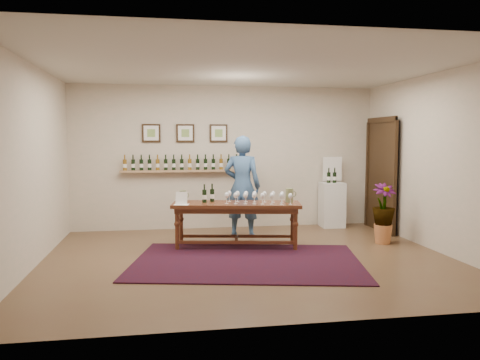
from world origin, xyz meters
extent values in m
plane|color=brown|center=(0.00, 0.00, 0.00)|extent=(6.00, 6.00, 0.00)
plane|color=beige|center=(0.00, 2.50, 1.40)|extent=(6.00, 0.00, 6.00)
plane|color=beige|center=(0.00, -2.50, 1.40)|extent=(6.00, 0.00, 6.00)
plane|color=beige|center=(-3.00, 0.00, 1.40)|extent=(0.00, 5.00, 5.00)
plane|color=beige|center=(3.00, 0.00, 1.40)|extent=(0.00, 5.00, 5.00)
plane|color=beige|center=(0.00, 0.00, 2.80)|extent=(6.00, 6.00, 0.00)
cube|color=tan|center=(-0.80, 2.41, 1.15)|extent=(2.50, 0.16, 0.04)
cube|color=black|center=(2.94, 1.70, 1.05)|extent=(0.10, 1.00, 2.10)
cube|color=black|center=(2.89, 1.70, 1.05)|extent=(0.04, 1.12, 2.22)
cube|color=black|center=(-1.45, 2.48, 1.88)|extent=(0.35, 0.03, 0.35)
cube|color=white|center=(-1.45, 2.46, 1.88)|extent=(0.28, 0.01, 0.28)
cube|color=#85A954|center=(-1.45, 2.45, 1.88)|extent=(0.15, 0.00, 0.15)
cube|color=black|center=(-0.80, 2.48, 1.88)|extent=(0.35, 0.03, 0.35)
cube|color=white|center=(-0.80, 2.46, 1.88)|extent=(0.28, 0.01, 0.28)
cube|color=#85A954|center=(-0.80, 2.45, 1.88)|extent=(0.15, 0.00, 0.15)
cube|color=black|center=(-0.15, 2.48, 1.88)|extent=(0.35, 0.03, 0.35)
cube|color=white|center=(-0.15, 2.46, 1.88)|extent=(0.28, 0.01, 0.28)
cube|color=#85A954|center=(-0.15, 2.45, 1.88)|extent=(0.15, 0.00, 0.15)
cube|color=#420B10|center=(-0.06, -0.19, 0.01)|extent=(3.60, 2.76, 0.02)
cube|color=#402010|center=(-0.06, 0.76, 0.70)|extent=(2.15, 1.01, 0.06)
cube|color=#402010|center=(-0.06, 0.76, 0.64)|extent=(2.02, 0.88, 0.09)
cylinder|color=#402010|center=(-1.03, 0.70, 0.34)|extent=(0.08, 0.08, 0.68)
cylinder|color=#402010|center=(0.82, 0.37, 0.34)|extent=(0.08, 0.08, 0.68)
cylinder|color=#402010|center=(-0.95, 1.16, 0.34)|extent=(0.08, 0.08, 0.68)
cylinder|color=#402010|center=(0.90, 0.83, 0.34)|extent=(0.08, 0.08, 0.68)
cube|color=#402010|center=(-0.11, 0.53, 0.13)|extent=(1.86, 0.37, 0.05)
cube|color=#402010|center=(-0.02, 1.00, 0.13)|extent=(1.86, 0.37, 0.05)
cube|color=#402010|center=(-0.06, 0.76, 0.13)|extent=(0.13, 0.47, 0.05)
cube|color=white|center=(-0.95, 0.71, 0.83)|extent=(0.25, 0.21, 0.20)
cube|color=white|center=(2.11, 2.23, 0.45)|extent=(0.47, 0.47, 0.90)
cube|color=white|center=(2.16, 2.36, 1.16)|extent=(0.39, 0.04, 0.53)
cone|color=#C07340|center=(2.43, 0.63, 0.16)|extent=(0.30, 0.30, 0.32)
imported|color=#163719|center=(2.43, 0.63, 0.60)|extent=(0.50, 0.50, 0.56)
imported|color=#375983|center=(0.17, 1.60, 0.91)|extent=(0.78, 0.64, 1.83)
camera|label=1|loc=(-1.23, -6.68, 1.76)|focal=35.00mm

